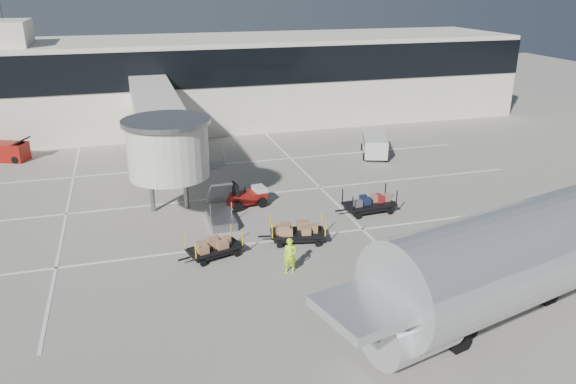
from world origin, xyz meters
name	(u,v)px	position (x,y,z in m)	size (l,w,h in m)	color
ground	(267,259)	(0.00, 0.00, 0.00)	(140.00, 140.00, 0.00)	#A6A095
lane_markings	(221,196)	(-0.67, 9.33, 0.01)	(40.00, 30.00, 0.02)	white
terminal	(184,81)	(-0.35, 29.94, 4.11)	(64.00, 12.11, 15.20)	white
jet_bridge	(160,124)	(-3.97, 12.26, 4.28)	(5.70, 20.40, 6.03)	silver
baggage_tug	(247,197)	(0.62, 7.29, 0.57)	(2.55, 1.84, 1.57)	maroon
suitcase_cart	(369,205)	(7.29, 4.10, 0.51)	(3.74, 1.68, 1.45)	black
box_cart_near	(299,233)	(2.09, 1.43, 0.53)	(3.59, 1.98, 1.38)	black
box_cart_far	(216,248)	(-2.38, 0.99, 0.51)	(3.33, 2.05, 1.28)	black
ground_worker	(290,256)	(0.71, -1.58, 0.87)	(0.63, 0.42, 1.74)	#A9F419
minivan	(374,143)	(12.63, 14.99, 0.96)	(3.08, 4.57, 1.61)	silver
belt_loader	(4,152)	(-15.31, 21.74, 0.71)	(4.08, 2.82, 1.85)	maroon
aircraft	(559,241)	(10.56, -7.31, 2.92)	(20.24, 7.96, 5.14)	silver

